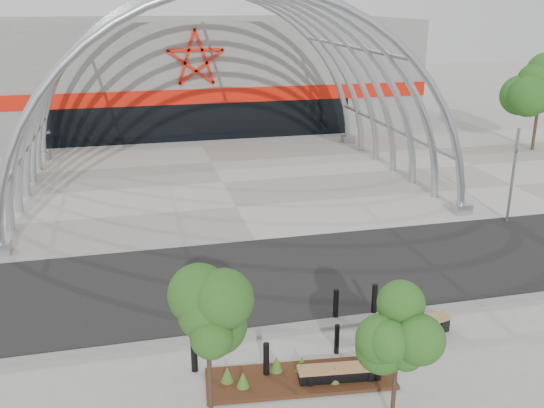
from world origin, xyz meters
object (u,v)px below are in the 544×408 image
(signal_pole, at_px, (513,174))
(bench_0, at_px, (339,375))
(bench_1, at_px, (416,330))
(street_tree_0, at_px, (208,325))
(street_tree_1, at_px, (398,334))
(bollard_2, at_px, (336,305))

(signal_pole, height_order, bench_0, signal_pole)
(signal_pole, height_order, bench_1, signal_pole)
(street_tree_0, relative_size, street_tree_1, 1.09)
(street_tree_0, xyz_separation_m, bench_0, (3.45, 0.64, -2.31))
(street_tree_1, xyz_separation_m, bench_0, (-0.74, 1.69, -2.09))
(street_tree_0, bearing_deg, street_tree_1, -14.04)
(signal_pole, height_order, street_tree_1, signal_pole)
(street_tree_1, xyz_separation_m, bollard_2, (0.24, 4.78, -1.80))
(street_tree_0, height_order, bench_1, street_tree_0)
(signal_pole, relative_size, bollard_2, 4.11)
(street_tree_1, xyz_separation_m, bench_1, (2.20, 3.24, -2.08))
(bench_0, distance_m, bollard_2, 3.25)
(street_tree_0, bearing_deg, bench_1, 18.90)
(bench_1, bearing_deg, bench_0, -152.24)
(street_tree_1, height_order, bench_0, street_tree_1)
(street_tree_0, height_order, street_tree_1, street_tree_0)
(street_tree_0, relative_size, bench_1, 1.48)
(signal_pole, xyz_separation_m, street_tree_1, (-10.63, -11.28, 0.08))
(bollard_2, bearing_deg, street_tree_0, -139.93)
(street_tree_0, bearing_deg, bollard_2, 40.07)
(signal_pole, distance_m, bollard_2, 12.37)
(street_tree_0, xyz_separation_m, bench_1, (6.39, 2.19, -2.30))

